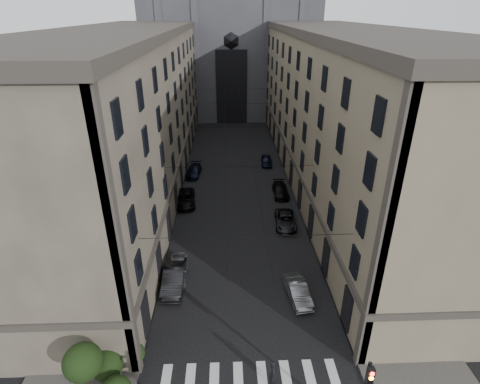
{
  "coord_description": "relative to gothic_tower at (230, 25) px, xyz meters",
  "views": [
    {
      "loc": [
        -1.26,
        -10.45,
        20.71
      ],
      "look_at": [
        -0.38,
        11.99,
        9.74
      ],
      "focal_mm": 28.0,
      "sensor_mm": 36.0,
      "label": 1
    }
  ],
  "objects": [
    {
      "name": "sidewalk_left",
      "position": [
        -10.5,
        -38.96,
        -17.72
      ],
      "size": [
        7.0,
        80.0,
        0.15
      ],
      "primitive_type": "cube",
      "color": "#383533",
      "rests_on": "ground"
    },
    {
      "name": "sidewalk_right",
      "position": [
        10.5,
        -38.96,
        -17.72
      ],
      "size": [
        7.0,
        80.0,
        0.15
      ],
      "primitive_type": "cube",
      "color": "#383533",
      "rests_on": "ground"
    },
    {
      "name": "zebra_crossing",
      "position": [
        0.0,
        -69.96,
        -17.79
      ],
      "size": [
        11.0,
        3.2,
        0.01
      ],
      "primitive_type": "cube",
      "color": "beige",
      "rests_on": "ground"
    },
    {
      "name": "building_left",
      "position": [
        -13.44,
        -38.96,
        -8.45
      ],
      "size": [
        13.6,
        60.6,
        18.85
      ],
      "color": "#4A4338",
      "rests_on": "ground"
    },
    {
      "name": "building_right",
      "position": [
        13.44,
        -38.96,
        -8.45
      ],
      "size": [
        13.6,
        60.6,
        18.85
      ],
      "color": "#645C48",
      "rests_on": "ground"
    },
    {
      "name": "gothic_tower",
      "position": [
        0.0,
        0.0,
        0.0
      ],
      "size": [
        35.0,
        23.0,
        58.0
      ],
      "color": "#2D2D33",
      "rests_on": "ground"
    },
    {
      "name": "shrub_cluster",
      "position": [
        -8.72,
        -69.95,
        -16.0
      ],
      "size": [
        3.9,
        4.4,
        3.9
      ],
      "color": "black",
      "rests_on": "sidewalk_left"
    },
    {
      "name": "tram_wires",
      "position": [
        0.0,
        -39.33,
        -10.55
      ],
      "size": [
        14.0,
        60.0,
        0.43
      ],
      "color": "black",
      "rests_on": "ground"
    },
    {
      "name": "car_left_near",
      "position": [
        -5.65,
        -59.5,
        -17.07
      ],
      "size": [
        1.76,
        4.31,
        1.47
      ],
      "primitive_type": "imported",
      "rotation": [
        0.0,
        0.0,
        0.01
      ],
      "color": "gray",
      "rests_on": "ground"
    },
    {
      "name": "car_left_midnear",
      "position": [
        -5.74,
        -60.67,
        -17.0
      ],
      "size": [
        1.73,
        4.86,
        1.6
      ],
      "primitive_type": "imported",
      "rotation": [
        0.0,
        0.0,
        -0.01
      ],
      "color": "black",
      "rests_on": "ground"
    },
    {
      "name": "car_left_midfar",
      "position": [
        -6.2,
        -45.97,
        -17.09
      ],
      "size": [
        2.8,
        5.27,
        1.41
      ],
      "primitive_type": "imported",
      "rotation": [
        0.0,
        0.0,
        0.09
      ],
      "color": "black",
      "rests_on": "ground"
    },
    {
      "name": "car_left_far",
      "position": [
        -5.79,
        -37.51,
        -17.15
      ],
      "size": [
        2.27,
        4.65,
        1.3
      ],
      "primitive_type": "imported",
      "rotation": [
        0.0,
        0.0,
        -0.1
      ],
      "color": "black",
      "rests_on": "ground"
    },
    {
      "name": "car_right_near",
      "position": [
        4.2,
        -62.47,
        -17.13
      ],
      "size": [
        1.95,
        4.24,
        1.35
      ],
      "primitive_type": "imported",
      "rotation": [
        0.0,
        0.0,
        0.13
      ],
      "color": "slate",
      "rests_on": "ground"
    },
    {
      "name": "car_right_midnear",
      "position": [
        4.89,
        -51.37,
        -17.16
      ],
      "size": [
        2.44,
        4.74,
        1.28
      ],
      "primitive_type": "imported",
      "rotation": [
        0.0,
        0.0,
        -0.07
      ],
      "color": "black",
      "rests_on": "ground"
    },
    {
      "name": "car_right_midfar",
      "position": [
        5.36,
        -44.09,
        -17.16
      ],
      "size": [
        1.84,
        4.41,
        1.27
      ],
      "primitive_type": "imported",
      "rotation": [
        0.0,
        0.0,
        -0.01
      ],
      "color": "black",
      "rests_on": "ground"
    },
    {
      "name": "car_right_far",
      "position": [
        4.67,
        -33.93,
        -17.15
      ],
      "size": [
        1.74,
        3.89,
        1.3
      ],
      "primitive_type": "imported",
      "rotation": [
        0.0,
        0.0,
        -0.06
      ],
      "color": "black",
      "rests_on": "ground"
    },
    {
      "name": "pedestrian",
      "position": [
        1.36,
        -69.96,
        -16.88
      ],
      "size": [
        0.51,
        0.72,
        1.84
      ],
      "primitive_type": "imported",
      "rotation": [
        0.0,
        0.0,
        1.46
      ],
      "color": "black",
      "rests_on": "ground"
    }
  ]
}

